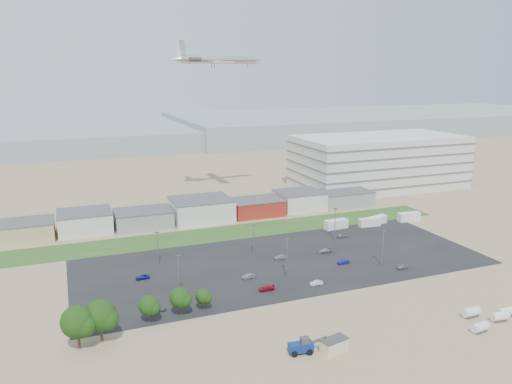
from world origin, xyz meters
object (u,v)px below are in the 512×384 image
storage_tank_nw (471,312)px  parked_car_5 (143,277)px  portable_shed (334,345)px  box_trailer_a (336,224)px  tree_far_left (77,325)px  parked_car_13 (316,283)px  parked_car_4 (249,276)px  parked_car_12 (325,251)px  airliner (219,60)px  parked_car_2 (402,267)px  telehandler (301,346)px  parked_car_10 (157,309)px  parked_car_8 (342,236)px  parked_car_1 (343,262)px  parked_car_3 (266,288)px  parked_car_7 (281,257)px

storage_tank_nw → parked_car_5: storage_tank_nw is taller
portable_shed → parked_car_5: size_ratio=1.49×
box_trailer_a → tree_far_left: (-89.42, -51.42, 3.63)m
parked_car_13 → parked_car_4: bearing=-123.6°
parked_car_12 → airliner: bearing=-171.2°
box_trailer_a → parked_car_2: 40.08m
telehandler → parked_car_12: (32.52, 48.90, -1.01)m
parked_car_10 → portable_shed: bearing=-136.0°
parked_car_8 → parked_car_10: (-68.61, -31.40, -0.04)m
box_trailer_a → parked_car_4: (-44.89, -30.60, -1.02)m
airliner → parked_car_1: size_ratio=11.28×
parked_car_5 → parked_car_12: bearing=88.5°
telehandler → box_trailer_a: bearing=64.5°
airliner → parked_car_12: airliner is taller
tree_far_left → parked_car_13: tree_far_left is taller
parked_car_12 → parked_car_13: bearing=-30.2°
portable_shed → tree_far_left: bearing=145.6°
parked_car_1 → parked_car_5: 57.50m
parked_car_12 → box_trailer_a: bearing=145.8°
parked_car_3 → parked_car_13: (13.59, -1.63, -0.04)m
airliner → parked_car_7: 102.52m
parked_car_10 → parked_car_12: 59.42m
parked_car_10 → parked_car_13: parked_car_10 is taller
parked_car_4 → parked_car_10: 28.70m
parked_car_1 → parked_car_2: (13.71, -9.40, -0.03)m
parked_car_10 → parked_car_12: size_ratio=0.91×
telehandler → parked_car_12: 58.73m
airliner → parked_car_5: 113.32m
parked_car_4 → parked_car_7: 17.25m
portable_shed → parked_car_10: (-29.72, 30.35, -0.82)m
portable_shed → telehandler: 6.74m
box_trailer_a → airliner: 88.82m
box_trailer_a → parked_car_12: (-15.89, -20.41, -1.00)m
storage_tank_nw → parked_car_7: 55.58m
airliner → tree_far_left: bearing=-122.7°
airliner → parked_car_10: (-48.36, -103.61, -59.45)m
parked_car_2 → parked_car_12: bearing=-147.3°
storage_tank_nw → parked_car_5: size_ratio=1.10×
parked_car_1 → parked_car_4: parked_car_4 is taller
portable_shed → parked_car_4: (-2.93, 40.63, -0.78)m
storage_tank_nw → parked_car_8: size_ratio=1.13×
box_trailer_a → parked_car_2: bearing=-96.4°
parked_car_1 → parked_car_7: parked_car_7 is taller
telehandler → parked_car_4: bearing=94.3°
portable_shed → tree_far_left: size_ratio=0.53×
tree_far_left → parked_car_1: size_ratio=2.86×
parked_car_8 → parked_car_10: size_ratio=0.90×
storage_tank_nw → parked_car_8: storage_tank_nw is taller
parked_car_2 → parked_car_10: bearing=-92.7°
parked_car_13 → box_trailer_a: bearing=145.3°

